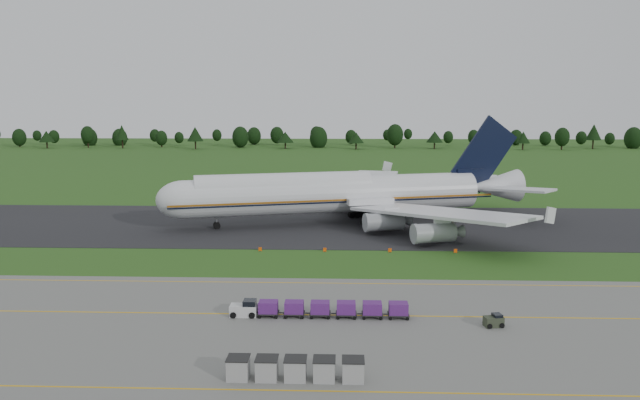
{
  "coord_description": "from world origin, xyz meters",
  "views": [
    {
      "loc": [
        1.9,
        -86.88,
        23.04
      ],
      "look_at": [
        -1.31,
        2.0,
        8.9
      ],
      "focal_mm": 35.0,
      "sensor_mm": 36.0,
      "label": 1
    }
  ],
  "objects_px": {
    "uld_row": "(296,369)",
    "edge_markers": "(357,250)",
    "baggage_train": "(317,309)",
    "aircraft": "(341,193)",
    "utility_cart": "(493,322)"
  },
  "relations": [
    {
      "from": "uld_row",
      "to": "edge_markers",
      "type": "relative_size",
      "value": 0.37
    },
    {
      "from": "baggage_train",
      "to": "uld_row",
      "type": "relative_size",
      "value": 1.68
    },
    {
      "from": "baggage_train",
      "to": "edge_markers",
      "type": "relative_size",
      "value": 0.63
    },
    {
      "from": "baggage_train",
      "to": "aircraft",
      "type": "bearing_deg",
      "value": 87.38
    },
    {
      "from": "baggage_train",
      "to": "utility_cart",
      "type": "height_order",
      "value": "baggage_train"
    },
    {
      "from": "baggage_train",
      "to": "edge_markers",
      "type": "height_order",
      "value": "baggage_train"
    },
    {
      "from": "uld_row",
      "to": "edge_markers",
      "type": "bearing_deg",
      "value": 82.17
    },
    {
      "from": "aircraft",
      "to": "edge_markers",
      "type": "xyz_separation_m",
      "value": [
        2.63,
        -23.05,
        -5.52
      ]
    },
    {
      "from": "aircraft",
      "to": "uld_row",
      "type": "xyz_separation_m",
      "value": [
        -3.56,
        -68.06,
        -4.8
      ]
    },
    {
      "from": "baggage_train",
      "to": "uld_row",
      "type": "bearing_deg",
      "value": -94.28
    },
    {
      "from": "edge_markers",
      "to": "utility_cart",
      "type": "bearing_deg",
      "value": -67.4
    },
    {
      "from": "uld_row",
      "to": "edge_markers",
      "type": "distance_m",
      "value": 45.45
    },
    {
      "from": "aircraft",
      "to": "uld_row",
      "type": "height_order",
      "value": "aircraft"
    },
    {
      "from": "utility_cart",
      "to": "edge_markers",
      "type": "xyz_separation_m",
      "value": [
        -13.29,
        31.93,
        -0.3
      ]
    },
    {
      "from": "baggage_train",
      "to": "utility_cart",
      "type": "distance_m",
      "value": 18.47
    }
  ]
}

